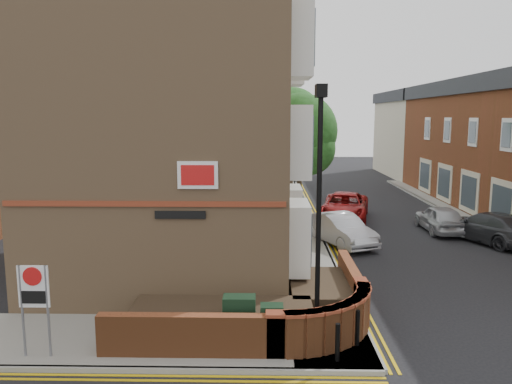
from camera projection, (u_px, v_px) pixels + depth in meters
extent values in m
plane|color=black|center=(250.00, 374.00, 11.15)|extent=(120.00, 120.00, 0.00)
cube|color=gray|center=(115.00, 340.00, 12.69)|extent=(13.00, 3.00, 0.12)
cube|color=gray|center=(296.00, 221.00, 26.91)|extent=(2.00, 32.00, 0.12)
cube|color=gray|center=(94.00, 369.00, 11.21)|extent=(13.00, 0.15, 0.12)
cube|color=gray|center=(315.00, 222.00, 26.90)|extent=(0.15, 32.00, 0.12)
cube|color=gray|center=(489.00, 235.00, 23.77)|extent=(0.15, 40.00, 0.12)
cube|color=gold|center=(91.00, 377.00, 10.97)|extent=(13.00, 0.28, 0.01)
cube|color=gold|center=(320.00, 223.00, 26.90)|extent=(0.28, 32.00, 0.01)
cube|color=#9B7852|center=(175.00, 118.00, 18.27)|extent=(8.00, 10.00, 11.00)
cube|color=maroon|center=(144.00, 204.00, 13.64)|extent=(7.80, 0.06, 0.15)
cube|color=white|center=(198.00, 175.00, 13.48)|extent=(1.10, 0.05, 0.75)
cube|color=black|center=(180.00, 215.00, 13.66)|extent=(1.40, 0.04, 0.22)
cylinder|color=black|center=(318.00, 226.00, 11.83)|extent=(0.12, 0.12, 6.00)
cylinder|color=black|center=(316.00, 329.00, 12.23)|extent=(0.20, 0.20, 0.80)
cube|color=black|center=(321.00, 91.00, 11.36)|extent=(0.25, 0.50, 0.30)
cube|color=black|center=(239.00, 319.00, 12.33)|extent=(0.80, 0.45, 1.20)
cube|color=black|center=(272.00, 327.00, 12.03)|extent=(0.55, 0.40, 1.10)
cylinder|color=black|center=(337.00, 342.00, 11.42)|extent=(0.11, 0.11, 0.90)
cylinder|color=black|center=(357.00, 328.00, 12.20)|extent=(0.11, 0.11, 0.90)
cylinder|color=slate|center=(22.00, 311.00, 11.57)|extent=(0.06, 0.06, 2.20)
cylinder|color=slate|center=(48.00, 311.00, 11.55)|extent=(0.06, 0.06, 2.20)
cube|color=white|center=(33.00, 286.00, 11.47)|extent=(0.72, 0.04, 1.00)
cylinder|color=red|center=(32.00, 276.00, 11.40)|extent=(0.44, 0.02, 0.44)
cube|color=beige|center=(413.00, 139.00, 47.89)|extent=(5.00, 12.00, 7.00)
cube|color=#24282B|center=(415.00, 97.00, 47.28)|extent=(5.40, 12.40, 1.00)
cylinder|color=#382B1E|center=(299.00, 184.00, 24.59)|extent=(0.24, 0.24, 4.55)
sphere|color=#1C4316|center=(300.00, 131.00, 24.19)|extent=(3.64, 3.64, 3.64)
sphere|color=#1C4316|center=(309.00, 148.00, 24.02)|extent=(2.60, 2.60, 2.60)
sphere|color=#1C4316|center=(293.00, 140.00, 24.66)|extent=(2.86, 2.86, 2.86)
cylinder|color=#382B1E|center=(291.00, 163.00, 32.45)|extent=(0.24, 0.24, 5.04)
sphere|color=#1C4316|center=(292.00, 119.00, 32.02)|extent=(4.03, 4.03, 4.03)
sphere|color=#1C4316|center=(298.00, 134.00, 31.86)|extent=(2.88, 2.88, 2.88)
sphere|color=#1C4316|center=(287.00, 127.00, 32.50)|extent=(3.17, 3.17, 3.17)
cylinder|color=#382B1E|center=(286.00, 156.00, 40.38)|extent=(0.24, 0.24, 4.76)
sphere|color=#1C4316|center=(287.00, 122.00, 39.97)|extent=(3.81, 3.81, 3.81)
sphere|color=#1C4316|center=(292.00, 133.00, 39.80)|extent=(2.72, 2.72, 2.72)
sphere|color=#1C4316|center=(283.00, 128.00, 40.44)|extent=(2.99, 2.99, 2.99)
cylinder|color=black|center=(295.00, 172.00, 35.55)|extent=(0.10, 0.10, 3.20)
imported|color=black|center=(295.00, 143.00, 35.23)|extent=(0.20, 0.16, 1.00)
imported|color=#A2A3A9|center=(340.00, 229.00, 22.27)|extent=(3.00, 4.42, 1.38)
imported|color=#9D1111|center=(345.00, 207.00, 27.61)|extent=(3.55, 5.70, 1.47)
imported|color=#303236|center=(489.00, 227.00, 22.64)|extent=(3.76, 5.24, 1.41)
imported|color=#AAAEB2|center=(440.00, 218.00, 24.71)|extent=(1.62, 3.97, 1.35)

